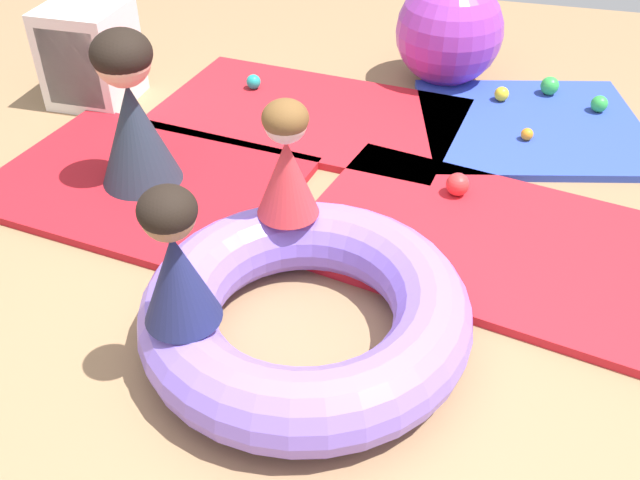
{
  "coord_description": "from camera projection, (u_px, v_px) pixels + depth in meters",
  "views": [
    {
      "loc": [
        0.68,
        -1.78,
        1.9
      ],
      "look_at": [
        0.14,
        0.22,
        0.32
      ],
      "focal_mm": 39.98,
      "sensor_mm": 36.0,
      "label": 1
    }
  ],
  "objects": [
    {
      "name": "ground_plane",
      "position": [
        269.0,
        337.0,
        2.66
      ],
      "size": [
        8.0,
        8.0,
        0.0
      ],
      "primitive_type": "plane",
      "color": "#93704C"
    },
    {
      "name": "gym_mat_far_left",
      "position": [
        489.0,
        241.0,
        3.1
      ],
      "size": [
        1.78,
        1.33,
        0.04
      ],
      "primitive_type": "cube",
      "rotation": [
        0.0,
        0.0,
        -0.21
      ],
      "color": "red",
      "rests_on": "ground"
    },
    {
      "name": "gym_mat_front",
      "position": [
        532.0,
        126.0,
        3.93
      ],
      "size": [
        1.42,
        1.34,
        0.04
      ],
      "primitive_type": "cube",
      "rotation": [
        0.0,
        0.0,
        0.25
      ],
      "color": "#2D47B7",
      "rests_on": "ground"
    },
    {
      "name": "gym_mat_far_right",
      "position": [
        309.0,
        114.0,
        4.04
      ],
      "size": [
        1.78,
        1.18,
        0.04
      ],
      "primitive_type": "cube",
      "rotation": [
        0.0,
        0.0,
        -0.12
      ],
      "color": "red",
      "rests_on": "ground"
    },
    {
      "name": "gym_mat_near_right",
      "position": [
        144.0,
        183.0,
        3.47
      ],
      "size": [
        1.57,
        1.24,
        0.04
      ],
      "primitive_type": "cube",
      "rotation": [
        0.0,
        0.0,
        -0.14
      ],
      "color": "#B21923",
      "rests_on": "ground"
    },
    {
      "name": "inflatable_cushion",
      "position": [
        306.0,
        312.0,
        2.57
      ],
      "size": [
        1.2,
        1.2,
        0.28
      ],
      "primitive_type": "torus",
      "color": "#8466E0",
      "rests_on": "ground"
    },
    {
      "name": "child_in_red",
      "position": [
        287.0,
        161.0,
        2.68
      ],
      "size": [
        0.3,
        0.3,
        0.48
      ],
      "rotation": [
        0.0,
        0.0,
        3.38
      ],
      "color": "red",
      "rests_on": "inflatable_cushion"
    },
    {
      "name": "child_in_navy",
      "position": [
        175.0,
        259.0,
        2.19
      ],
      "size": [
        0.35,
        0.35,
        0.5
      ],
      "rotation": [
        0.0,
        0.0,
        2.09
      ],
      "color": "navy",
      "rests_on": "inflatable_cushion"
    },
    {
      "name": "adult_seated",
      "position": [
        132.0,
        112.0,
        3.24
      ],
      "size": [
        0.48,
        0.48,
        0.75
      ],
      "rotation": [
        0.0,
        0.0,
        4.41
      ],
      "color": "#232D3D",
      "rests_on": "gym_mat_near_right"
    },
    {
      "name": "play_ball_green",
      "position": [
        599.0,
        104.0,
        4.0
      ],
      "size": [
        0.09,
        0.09,
        0.09
      ],
      "primitive_type": "sphere",
      "color": "green",
      "rests_on": "gym_mat_front"
    },
    {
      "name": "play_ball_orange",
      "position": [
        527.0,
        134.0,
        3.75
      ],
      "size": [
        0.07,
        0.07,
        0.07
      ],
      "primitive_type": "sphere",
      "color": "orange",
      "rests_on": "gym_mat_front"
    },
    {
      "name": "play_ball_pink",
      "position": [
        425.0,
        262.0,
        2.88
      ],
      "size": [
        0.09,
        0.09,
        0.09
      ],
      "primitive_type": "sphere",
      "color": "pink",
      "rests_on": "gym_mat_far_left"
    },
    {
      "name": "play_ball_teal",
      "position": [
        253.0,
        82.0,
        4.23
      ],
      "size": [
        0.09,
        0.09,
        0.09
      ],
      "primitive_type": "sphere",
      "color": "teal",
      "rests_on": "gym_mat_far_right"
    },
    {
      "name": "play_ball_blue",
      "position": [
        368.0,
        246.0,
        2.96
      ],
      "size": [
        0.1,
        0.1,
        0.1
      ],
      "primitive_type": "sphere",
      "color": "blue",
      "rests_on": "gym_mat_far_left"
    },
    {
      "name": "play_ball_yellow",
      "position": [
        502.0,
        94.0,
        4.11
      ],
      "size": [
        0.08,
        0.08,
        0.08
      ],
      "primitive_type": "sphere",
      "color": "yellow",
      "rests_on": "gym_mat_front"
    },
    {
      "name": "play_ball_red",
      "position": [
        458.0,
        184.0,
        3.32
      ],
      "size": [
        0.11,
        0.11,
        0.11
      ],
      "primitive_type": "sphere",
      "color": "red",
      "rests_on": "gym_mat_far_left"
    },
    {
      "name": "play_ball_green_second",
      "position": [
        550.0,
        86.0,
        4.17
      ],
      "size": [
        0.11,
        0.11,
        0.11
      ],
      "primitive_type": "sphere",
      "color": "green",
      "rests_on": "gym_mat_front"
    },
    {
      "name": "exercise_ball_large",
      "position": [
        449.0,
        32.0,
        4.24
      ],
      "size": [
        0.64,
        0.64,
        0.64
      ],
      "primitive_type": "sphere",
      "color": "purple",
      "rests_on": "ground"
    },
    {
      "name": "storage_cube",
      "position": [
        88.0,
        56.0,
        4.05
      ],
      "size": [
        0.44,
        0.44,
        0.56
      ],
      "color": "silver",
      "rests_on": "ground"
    }
  ]
}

